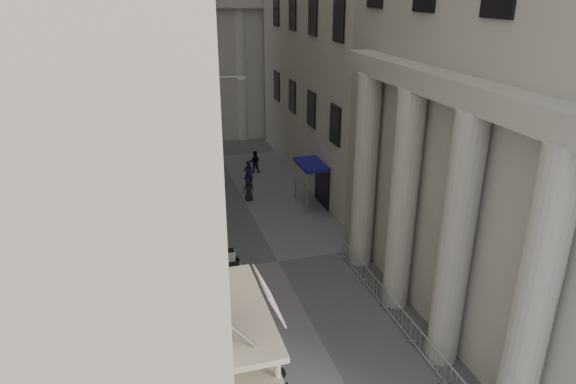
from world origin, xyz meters
name	(u,v)px	position (x,y,z in m)	size (l,w,h in m)	color
iron_fence	(201,285)	(-4.30, 18.00, 0.00)	(0.30, 28.00, 1.40)	black
blue_awning	(311,205)	(4.15, 26.00, 0.00)	(1.60, 3.00, 3.00)	navy
scooter_5	(263,383)	(-2.91, 10.56, 0.00)	(0.56, 1.40, 1.50)	silver
scooter_6	(255,357)	(-2.91, 12.03, 0.00)	(0.56, 1.40, 1.50)	silver
scooter_7	(247,335)	(-2.91, 13.50, 0.00)	(0.56, 1.40, 1.50)	silver
scooter_8	(240,315)	(-2.91, 14.97, 0.00)	(0.56, 1.40, 1.50)	silver
scooter_9	(234,298)	(-2.91, 16.44, 0.00)	(0.56, 1.40, 1.50)	silver
scooter_10	(229,282)	(-2.91, 17.91, 0.00)	(0.56, 1.40, 1.50)	silver
scooter_11	(224,268)	(-2.91, 19.38, 0.00)	(0.56, 1.40, 1.50)	silver
barrier_2	(425,361)	(3.52, 9.92, 0.00)	(0.60, 2.40, 1.10)	#B3B6BC
barrier_3	(396,324)	(3.52, 12.42, 0.00)	(0.60, 2.40, 1.10)	#B3B6BC
barrier_4	(372,294)	(3.52, 14.92, 0.00)	(0.60, 2.40, 1.10)	#B3B6BC
barrier_5	(351,268)	(3.52, 17.42, 0.00)	(0.60, 2.40, 1.10)	#B3B6BC
security_tent	(189,163)	(-3.44, 30.00, 2.40)	(3.54, 3.54, 2.88)	silver
street_lamp	(207,137)	(-2.55, 25.87, 5.34)	(2.90, 0.30, 8.89)	gray
info_kiosk	(201,254)	(-4.03, 19.25, 1.03)	(0.55, 1.01, 2.04)	black
pedestrian_a	(248,174)	(0.87, 30.64, 0.98)	(0.72, 0.47, 1.97)	#0E0D37
pedestrian_b	(255,162)	(2.00, 33.50, 0.88)	(0.86, 0.67, 1.77)	black
pedestrian_c	(249,190)	(0.32, 28.01, 0.78)	(0.76, 0.50, 1.56)	black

